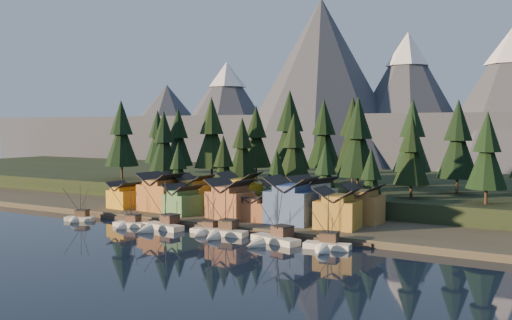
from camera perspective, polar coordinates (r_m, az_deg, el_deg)
The scene contains 46 objects.
ground at distance 122.70m, azimuth -9.05°, elevation -7.98°, with size 500.00×500.00×0.00m, color black.
shore_strip at distance 155.01m, azimuth 0.45°, elevation -5.27°, with size 400.00×50.00×1.50m, color #3E392D.
hillside at distance 199.22m, azimuth 7.68°, elevation -2.72°, with size 420.00×100.00×6.00m, color black.
dock at distance 135.50m, azimuth -4.57°, elevation -6.65°, with size 80.00×4.00×1.00m, color #493E34.
mountain_ridge at distance 316.73m, azimuth 15.75°, elevation 3.62°, with size 560.00×190.00×90.00m.
boat_0 at distance 151.92m, azimuth -17.37°, elevation -5.11°, with size 8.04×8.58×10.09m.
boat_1 at distance 140.12m, azimuth -12.73°, elevation -5.75°, with size 8.52×9.06×10.31m.
boat_2 at distance 134.96m, azimuth -9.66°, elevation -5.94°, with size 11.60×12.30×12.47m.
boat_3 at distance 128.92m, azimuth -5.10°, elevation -6.51°, with size 8.05×8.65×9.86m.
boat_4 at distance 125.70m, azimuth -3.48°, elevation -6.60°, with size 10.93×11.80×12.27m.
boat_5 at distance 117.73m, azimuth 1.50°, elevation -7.27°, with size 12.14×12.67×12.64m.
boat_6 at distance 112.79m, azimuth 7.00°, elevation -7.79°, with size 9.75×10.38×11.61m.
house_front_0 at distance 161.87m, azimuth -13.12°, elevation -3.37°, with size 7.97×7.62×7.22m.
house_front_1 at distance 155.36m, azimuth -9.51°, elevation -3.05°, with size 10.10×9.72×10.08m.
house_front_2 at distance 147.78m, azimuth -7.36°, elevation -3.86°, with size 9.23×9.28×7.62m.
house_front_3 at distance 139.37m, azimuth -2.57°, elevation -3.81°, with size 10.16×9.73×9.76m.
house_front_4 at distance 137.23m, azimuth -0.09°, elevation -4.64°, with size 7.28×7.70×6.51m.
house_front_5 at distance 132.68m, azimuth 3.53°, elevation -3.92°, with size 10.69×9.78×10.88m.
house_front_6 at distance 127.61m, azimuth 8.19°, elevation -4.69°, with size 9.55×9.08×9.01m.
house_back_0 at distance 164.81m, azimuth -8.70°, elevation -2.81°, with size 9.79×9.51×9.33m.
house_back_1 at distance 155.79m, azimuth -6.21°, elevation -3.13°, with size 8.84×8.94×9.42m.
house_back_2 at distance 150.20m, azimuth -1.67°, elevation -3.14°, with size 10.86×10.16×10.48m.
house_back_3 at distance 143.75m, azimuth 2.58°, elevation -3.74°, with size 9.08×8.11×9.08m.
house_back_4 at distance 140.55m, azimuth 5.65°, elevation -3.64°, with size 11.16×10.87×10.32m.
house_back_5 at distance 135.93m, azimuth 10.72°, elevation -4.22°, with size 8.18×8.28×9.03m.
tree_hill_0 at distance 200.47m, azimuth -13.31°, elevation 2.37°, with size 11.66×11.66×27.17m.
tree_hill_1 at distance 204.68m, azimuth -7.76°, elevation 2.07°, with size 10.59×10.59×24.68m.
tree_hill_2 at distance 182.87m, azimuth -9.19°, elevation 1.63°, with size 9.91×9.91×23.08m.
tree_hill_3 at distance 186.29m, azimuth -4.46°, elevation 2.49°, with size 11.92×11.92×27.77m.
tree_hill_4 at distance 194.61m, azimuth 0.01°, elevation 2.13°, with size 10.85×10.85×25.28m.
tree_hill_5 at distance 168.13m, azimuth -1.38°, elevation 1.09°, with size 8.92×8.92×20.77m.
tree_hill_6 at distance 177.12m, azimuth 3.39°, elevation 2.74°, with size 12.64×12.64×29.43m.
tree_hill_7 at distance 157.55m, azimuth 3.80°, elevation 1.13°, with size 9.34×9.34×21.76m.
tree_hill_8 at distance 176.21m, azimuth 9.65°, elevation 2.29°, with size 11.66×11.66×27.16m.
tree_hill_9 at distance 157.49m, azimuth 10.16°, elevation 1.97°, with size 11.26×11.26×26.23m.
tree_hill_10 at distance 178.87m, azimuth 15.37°, elevation 2.12°, with size 11.38×11.38×26.51m.
tree_hill_11 at distance 147.94m, azimuth 15.29°, elevation 0.69°, with size 8.98×8.98×20.91m.
tree_hill_12 at distance 161.62m, azimuth 19.54°, elevation 1.71°, with size 10.91×10.91×25.41m.
tree_hill_13 at distance 142.27m, azimuth 22.09°, elevation 0.64°, with size 9.33×9.33×21.72m.
tree_hill_15 at distance 190.77m, azimuth 6.79°, elevation 2.40°, with size 11.68×11.68×27.21m.
tree_hill_16 at distance 223.82m, azimuth -9.80°, elevation 2.13°, with size 10.50×10.50×24.46m.
tree_shore_0 at distance 169.50m, azimuth -7.77°, elevation -0.97°, with size 7.70×7.70×17.93m.
tree_shore_1 at distance 160.01m, azimuth -3.27°, elevation -0.75°, with size 8.69×8.69×20.25m.
tree_shore_2 at distance 151.41m, azimuth 2.09°, elevation -1.76°, with size 7.07×7.07×16.48m.
tree_shore_3 at distance 145.18m, azimuth 6.95°, elevation -1.54°, with size 8.00×8.00×18.65m.
tree_shore_4 at distance 140.90m, azimuth 11.43°, elevation -2.01°, with size 7.46×7.46×17.38m.
Camera 1 is at (76.81, -92.60, 24.10)m, focal length 40.00 mm.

